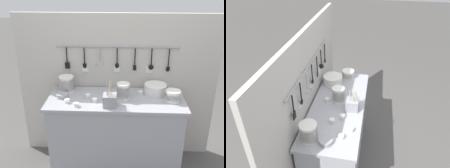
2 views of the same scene
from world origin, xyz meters
TOP-DOWN VIEW (x-y plane):
  - ground_plane at (0.00, 0.00)m, footprint 20.00×20.00m
  - counter at (0.00, 0.00)m, footprint 1.38×0.55m
  - back_wall at (0.00, 0.31)m, footprint 2.18×0.11m
  - bowl_stack_short_front at (-0.53, 0.16)m, footprint 0.15×0.15m
  - bowl_stack_back_corner at (0.07, 0.01)m, footprint 0.13×0.13m
  - bowl_stack_tall_left at (0.56, -0.02)m, footprint 0.15×0.15m
  - plate_stack at (0.41, 0.14)m, footprint 0.23×0.23m
  - steel_mixing_bowl at (-0.55, 0.01)m, footprint 0.12×0.12m
  - cutlery_caddy at (-0.05, -0.16)m, footprint 0.13×0.13m
  - cup_beside_plates at (0.04, 0.13)m, footprint 0.05×0.05m
  - cup_edge_far at (0.25, 0.10)m, footprint 0.05×0.05m
  - cup_back_left at (-0.37, -0.19)m, footprint 0.05×0.05m
  - cup_mid_row at (-0.47, -0.11)m, footprint 0.05×0.05m
  - cup_front_right at (-0.21, -0.08)m, footprint 0.05×0.05m
  - cup_edge_near at (-0.28, 0.01)m, footprint 0.05×0.05m

SIDE VIEW (x-z plane):
  - ground_plane at x=0.00m, z-range 0.00..0.00m
  - counter at x=0.00m, z-range 0.00..0.85m
  - back_wall at x=0.00m, z-range 0.00..1.65m
  - cup_beside_plates at x=0.04m, z-range 0.85..0.88m
  - cup_edge_far at x=0.25m, z-range 0.85..0.88m
  - cup_back_left at x=-0.37m, z-range 0.85..0.88m
  - cup_mid_row at x=-0.47m, z-range 0.85..0.88m
  - cup_front_right at x=-0.21m, z-range 0.85..0.88m
  - cup_edge_near at x=-0.28m, z-range 0.85..0.88m
  - steel_mixing_bowl at x=-0.55m, z-range 0.85..0.88m
  - plate_stack at x=0.41m, z-range 0.85..0.95m
  - bowl_stack_tall_left at x=0.56m, z-range 0.85..0.96m
  - cutlery_caddy at x=-0.05m, z-range 0.77..1.04m
  - bowl_stack_back_corner at x=0.07m, z-range 0.85..1.01m
  - bowl_stack_short_front at x=-0.53m, z-range 0.85..1.01m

